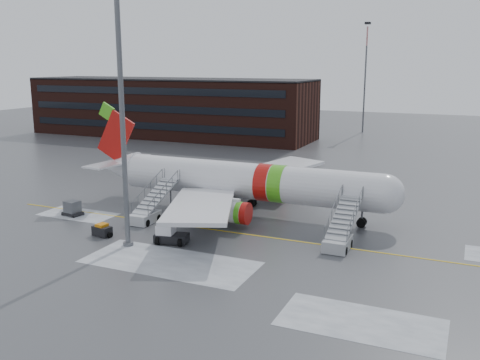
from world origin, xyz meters
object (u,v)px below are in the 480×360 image
at_px(airstair_aft, 149,211).
at_px(airliner, 239,181).
at_px(uld_container, 72,209).
at_px(light_mast_near, 120,73).
at_px(pushback_tug, 170,235).
at_px(baggage_tractor, 102,231).
at_px(airstair_fwd, 340,235).

bearing_deg(airstair_aft, airliner, 42.81).
distance_m(uld_container, light_mast_near, 18.51).
height_order(airstair_aft, light_mast_near, light_mast_near).
relative_size(pushback_tug, baggage_tractor, 1.36).
distance_m(airstair_fwd, uld_container, 27.82).
bearing_deg(airliner, uld_container, -152.24).
bearing_deg(airliner, light_mast_near, -108.76).
height_order(airliner, uld_container, airliner).
height_order(airstair_aft, pushback_tug, airstair_aft).
height_order(airliner, airstair_fwd, airliner).
xyz_separation_m(airstair_fwd, uld_container, (-27.77, -1.58, -0.34)).
relative_size(airliner, airstair_fwd, 4.55).
relative_size(airstair_aft, light_mast_near, 0.27).
bearing_deg(uld_container, baggage_tractor, -30.84).
bearing_deg(airliner, baggage_tractor, -124.09).
xyz_separation_m(pushback_tug, uld_container, (-13.76, 3.38, -0.00)).
height_order(airliner, airstair_aft, airliner).
xyz_separation_m(uld_container, light_mast_near, (10.81, -5.46, 14.00)).
bearing_deg(pushback_tug, airstair_aft, 137.36).
distance_m(airstair_aft, uld_container, 8.52).
height_order(pushback_tug, uld_container, pushback_tug).
bearing_deg(uld_container, light_mast_near, -26.78).
bearing_deg(airliner, pushback_tug, -98.23).
distance_m(airstair_aft, baggage_tractor, 5.98).
relative_size(uld_container, baggage_tractor, 0.91).
height_order(uld_container, baggage_tractor, uld_container).
distance_m(airliner, airstair_fwd, 14.17).
xyz_separation_m(airstair_fwd, airstair_aft, (-19.40, 0.00, 0.00)).
xyz_separation_m(airliner, light_mast_near, (-4.61, -13.57, 11.31)).
distance_m(airliner, light_mast_near, 18.26).
xyz_separation_m(airstair_aft, uld_container, (-8.37, -1.58, -0.34)).
xyz_separation_m(airstair_fwd, pushback_tug, (-14.01, -4.97, -0.34)).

